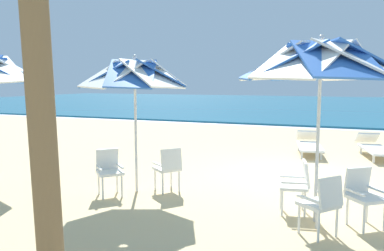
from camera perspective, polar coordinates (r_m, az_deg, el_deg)
The scene contains 12 objects.
ground_plane at distance 9.09m, azimuth 15.21°, elevation -7.21°, with size 80.00×80.00×0.00m, color #D3B784.
sea at distance 36.50m, azimuth 20.09°, elevation 2.93°, with size 80.00×36.00×0.10m, color #19607F.
surf_foam at distance 18.28m, azimuth 18.50°, elevation -0.43°, with size 80.00×0.70×0.01m, color white.
beach_umbrella_0 at distance 5.97m, azimuth 18.60°, elevation 8.86°, with size 2.47×2.47×2.81m.
plastic_chair_0 at distance 6.25m, azimuth 24.11°, elevation -9.18°, with size 0.63×0.63×0.87m.
plastic_chair_1 at distance 5.62m, azimuth 18.81°, elevation -10.70°, with size 0.63×0.63×0.87m.
plastic_chair_2 at distance 6.49m, azimuth 15.41°, elevation -8.27°, with size 0.54×0.52×0.87m.
beach_umbrella_1 at distance 7.36m, azimuth -8.50°, elevation 7.34°, with size 2.11×2.11×2.63m.
plastic_chair_3 at distance 7.46m, azimuth -3.52°, elevation -6.10°, with size 0.63×0.63×0.87m.
plastic_chair_4 at distance 7.40m, azimuth -12.25°, elevation -6.34°, with size 0.63×0.63×0.87m.
sun_lounger_0 at distance 11.99m, azimuth 25.55°, elevation -2.95°, with size 1.04×2.23×0.62m.
sun_lounger_1 at distance 11.86m, azimuth 17.01°, elevation -2.68°, with size 0.97×2.22×0.62m.
Camera 1 is at (0.93, -8.79, 2.14)m, focal length 35.86 mm.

